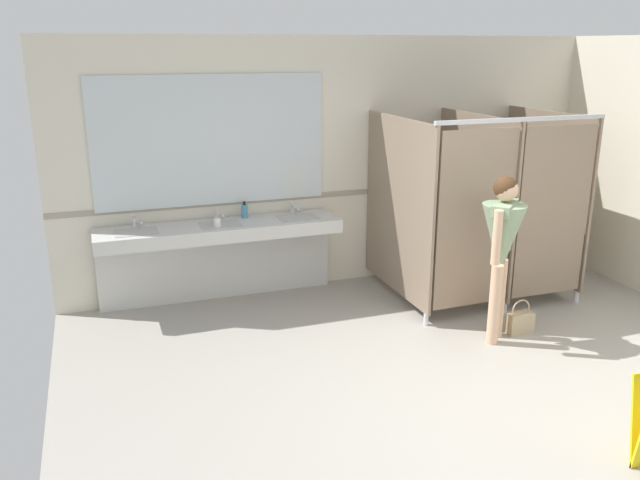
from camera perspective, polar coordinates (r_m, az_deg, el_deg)
The scene contains 10 objects.
ground_plane at distance 5.33m, azimuth 15.10°, elevation -14.59°, with size 6.50×6.71×0.10m, color #9E998E.
wall_back at distance 7.44m, azimuth 2.40°, elevation 6.82°, with size 6.50×0.12×2.78m, color beige.
wall_back_tile_band at distance 7.45m, azimuth 2.55°, elevation 4.17°, with size 6.50×0.01×0.06m, color #9E937F.
vanity_counter at distance 6.94m, azimuth -8.85°, elevation -0.35°, with size 2.53×0.54×1.01m.
mirror_panel at distance 6.90m, azimuth -9.56°, elevation 8.61°, with size 2.43×0.02×1.35m, color silver.
bathroom_stalls at distance 7.13m, azimuth 14.23°, elevation 3.14°, with size 1.90×1.54×2.02m.
person_standing at distance 6.09m, azimuth 15.73°, elevation 0.01°, with size 0.57×0.57×1.57m.
handbag at distance 6.59m, azimuth 17.18°, elevation -6.87°, with size 0.26×0.12×0.34m.
soap_dispenser at distance 6.99m, azimuth -6.67°, elevation 2.56°, with size 0.07×0.07×0.18m.
paper_cup at distance 6.65m, azimuth -9.03°, elevation 1.48°, with size 0.07×0.07×0.09m, color white.
Camera 1 is at (-2.72, -3.69, 2.68)m, focal length 36.35 mm.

